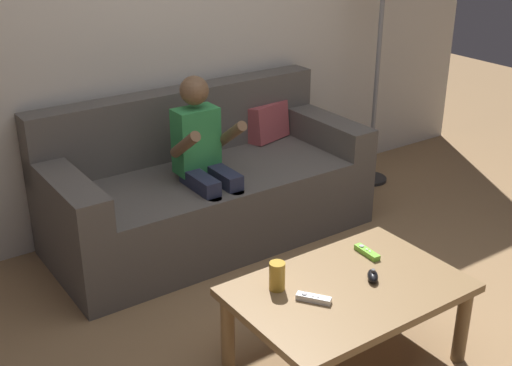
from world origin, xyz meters
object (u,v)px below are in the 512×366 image
couch (206,188)px  game_remote_lime_far_corner (367,252)px  game_remote_white_near_edge (313,298)px  soda_can (277,276)px  coffee_table (348,298)px  nunchuk_black (373,276)px  person_seated_on_couch (205,158)px

couch → game_remote_lime_far_corner: couch is taller
game_remote_white_near_edge → game_remote_lime_far_corner: size_ratio=0.95×
soda_can → game_remote_lime_far_corner: bearing=-0.6°
game_remote_lime_far_corner → couch: bearing=95.2°
coffee_table → game_remote_lime_far_corner: bearing=31.6°
game_remote_lime_far_corner → nunchuk_black: bearing=-127.1°
couch → game_remote_white_near_edge: 1.41m
coffee_table → nunchuk_black: bearing=-10.9°
person_seated_on_couch → nunchuk_black: bearing=-85.8°
coffee_table → game_remote_white_near_edge: (-0.19, -0.00, 0.07)m
nunchuk_black → soda_can: size_ratio=0.80×
person_seated_on_couch → game_remote_lime_far_corner: bearing=-78.3°
person_seated_on_couch → soda_can: person_seated_on_couch is taller
game_remote_lime_far_corner → soda_can: bearing=179.4°
game_remote_white_near_edge → person_seated_on_couch: bearing=79.8°
game_remote_white_near_edge → nunchuk_black: (0.30, -0.02, 0.01)m
soda_can → couch: bearing=72.4°
couch → person_seated_on_couch: (-0.11, -0.18, 0.27)m
couch → coffee_table: (-0.13, -1.37, 0.04)m
couch → soda_can: bearing=-107.6°
nunchuk_black → couch: bearing=89.3°
nunchuk_black → game_remote_lime_far_corner: (0.13, 0.17, -0.01)m
couch → nunchuk_black: bearing=-90.7°
couch → game_remote_lime_far_corner: (0.11, -1.22, 0.11)m
person_seated_on_couch → coffee_table: size_ratio=1.05×
person_seated_on_couch → game_remote_lime_far_corner: size_ratio=7.03×
nunchuk_black → game_remote_lime_far_corner: size_ratio=0.69×
couch → game_remote_white_near_edge: size_ratio=13.66×
person_seated_on_couch → game_remote_white_near_edge: person_seated_on_couch is taller
game_remote_white_near_edge → game_remote_lime_far_corner: same height
soda_can → person_seated_on_couch: bearing=74.9°
coffee_table → game_remote_lime_far_corner: (0.24, 0.15, 0.07)m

